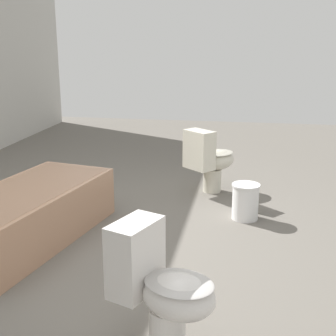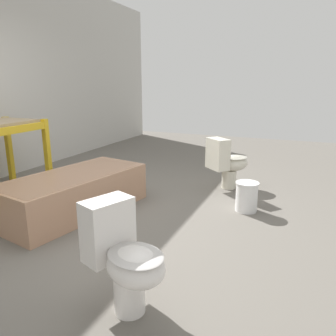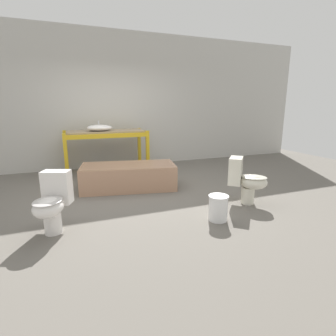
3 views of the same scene
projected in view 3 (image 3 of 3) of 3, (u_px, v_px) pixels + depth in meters
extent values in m
plane|color=#666059|center=(134.00, 192.00, 4.60)|extent=(12.00, 12.00, 0.00)
cube|color=beige|center=(110.00, 101.00, 6.28)|extent=(10.80, 0.08, 3.20)
cube|color=gold|center=(66.00, 157.00, 5.24)|extent=(0.07, 0.07, 0.95)
cube|color=gold|center=(148.00, 152.00, 5.83)|extent=(0.07, 0.07, 0.95)
cube|color=gold|center=(66.00, 152.00, 5.91)|extent=(0.07, 0.07, 0.95)
cube|color=gold|center=(139.00, 147.00, 6.50)|extent=(0.07, 0.07, 0.95)
cube|color=gold|center=(108.00, 136.00, 5.45)|extent=(1.70, 0.06, 0.09)
cube|color=gold|center=(103.00, 133.00, 6.11)|extent=(1.70, 0.06, 0.09)
cube|color=#998466|center=(105.00, 131.00, 5.76)|extent=(1.63, 0.66, 0.04)
ellipsoid|color=white|center=(99.00, 128.00, 5.62)|extent=(0.53, 0.42, 0.14)
cylinder|color=silver|center=(99.00, 122.00, 5.70)|extent=(0.02, 0.02, 0.08)
cube|color=tan|center=(129.00, 176.00, 4.79)|extent=(1.78, 1.05, 0.45)
cube|color=#977056|center=(128.00, 169.00, 4.76)|extent=(1.69, 0.96, 0.18)
cylinder|color=white|center=(53.00, 223.00, 3.11)|extent=(0.20, 0.20, 0.26)
ellipsoid|color=white|center=(48.00, 207.00, 2.99)|extent=(0.45, 0.50, 0.22)
ellipsoid|color=beige|center=(47.00, 201.00, 2.97)|extent=(0.43, 0.47, 0.03)
cube|color=white|center=(57.00, 187.00, 3.22)|extent=(0.37, 0.29, 0.41)
cylinder|color=silver|center=(248.00, 195.00, 4.06)|extent=(0.20, 0.20, 0.26)
ellipsoid|color=silver|center=(254.00, 182.00, 3.99)|extent=(0.52, 0.51, 0.22)
ellipsoid|color=#B3AF9F|center=(254.00, 177.00, 3.97)|extent=(0.49, 0.49, 0.03)
cube|color=silver|center=(236.00, 171.00, 4.04)|extent=(0.35, 0.37, 0.41)
cylinder|color=white|center=(218.00, 208.00, 3.45)|extent=(0.25, 0.25, 0.34)
cylinder|color=white|center=(219.00, 196.00, 3.41)|extent=(0.26, 0.26, 0.02)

